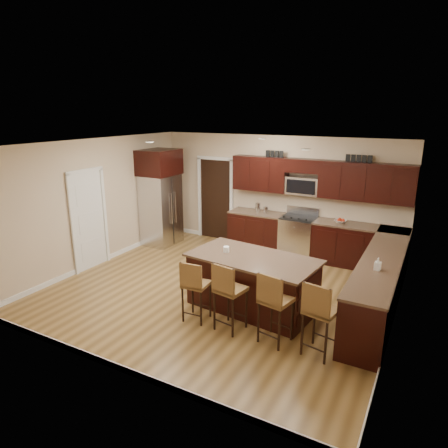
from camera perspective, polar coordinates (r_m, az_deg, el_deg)
The scene contains 24 objects.
floor at distance 7.61m, azimuth -0.53°, elevation -9.38°, with size 6.00×6.00×0.00m, color olive.
ceiling at distance 6.89m, azimuth -0.58°, elevation 11.34°, with size 6.00×6.00×0.00m, color silver.
wall_back at distance 9.56m, azimuth 7.48°, elevation 4.35°, with size 6.00×6.00×0.00m, color #C7B090.
wall_left at distance 8.94m, azimuth -17.65°, elevation 2.90°, with size 5.50×5.50×0.00m, color #C7B090.
wall_right at distance 6.31m, azimuth 24.04°, elevation -3.07°, with size 5.50×5.50×0.00m, color #C7B090.
base_cabinets at distance 8.09m, azimuth 16.52°, elevation -4.93°, with size 4.02×3.96×0.92m.
upper_cabinets at distance 9.01m, azimuth 13.44°, elevation 6.50°, with size 4.00×0.33×0.80m.
range at distance 9.29m, azimuth 10.53°, elevation -1.73°, with size 0.76×0.64×1.11m.
microwave at distance 9.16m, azimuth 11.19°, elevation 5.39°, with size 0.76×0.31×0.40m, color silver.
doorway at distance 10.31m, azimuth -1.20°, elevation 3.51°, with size 0.85×0.03×2.06m, color black.
pantry_door at distance 8.80m, azimuth -18.77°, elevation 0.39°, with size 0.03×0.80×2.04m, color white.
letter_decor at distance 8.98m, azimuth 12.74°, elevation 9.45°, with size 2.20×0.03×0.15m, color black, non-canonical shape.
island at distance 6.82m, azimuth 4.07°, elevation -8.59°, with size 2.25×1.35×0.92m.
stool_left at distance 6.33m, azimuth -4.25°, elevation -8.60°, with size 0.40×0.40×1.01m.
stool_mid at distance 6.03m, azimuth 0.57°, elevation -9.35°, with size 0.47×0.47×1.09m.
stool_right at distance 5.76m, azimuth 7.11°, elevation -10.77°, with size 0.48×0.48×1.09m.
refrigerator at distance 9.95m, azimuth -9.07°, elevation 3.91°, with size 0.79×0.93×2.35m.
floor_mat at distance 8.78m, azimuth 4.78°, elevation -5.80°, with size 0.89×0.60×0.01m, color brown.
fruit_bowl at distance 8.94m, azimuth 16.30°, elevation 0.37°, with size 0.25×0.25×0.06m, color silver.
soap_bottle at distance 6.49m, azimuth 21.12°, elevation -5.35°, with size 0.09×0.09×0.20m, color #B2B2B2.
canister_tall at distance 9.48m, azimuth 4.87°, elevation 2.36°, with size 0.12×0.12×0.22m, color silver.
canister_short at distance 9.42m, azimuth 5.99°, elevation 2.01°, with size 0.11×0.11×0.15m, color silver.
island_jar at distance 6.82m, azimuth 0.33°, elevation -3.64°, with size 0.10×0.10×0.10m, color white.
stool_extra at distance 5.59m, azimuth 13.45°, elevation -12.00°, with size 0.48×0.48×1.09m.
Camera 1 is at (3.33, -6.01, 3.27)m, focal length 32.00 mm.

